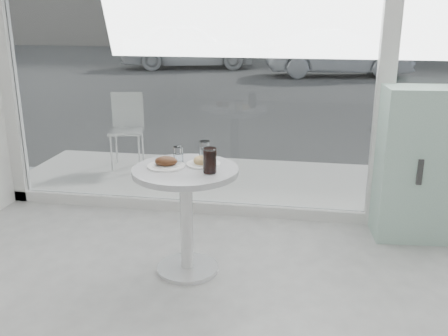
% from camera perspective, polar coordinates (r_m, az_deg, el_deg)
% --- Properties ---
extents(storefront, '(5.00, 0.14, 3.00)m').
position_cam_1_polar(storefront, '(4.22, 7.02, 16.44)').
color(storefront, silver).
rests_on(storefront, ground).
extents(main_table, '(0.72, 0.72, 0.77)m').
position_cam_1_polar(main_table, '(3.44, -4.36, -3.50)').
color(main_table, silver).
rests_on(main_table, ground).
extents(patio_deck, '(5.60, 1.60, 0.05)m').
position_cam_1_polar(patio_deck, '(5.32, 6.04, -1.85)').
color(patio_deck, silver).
rests_on(patio_deck, ground).
extents(street, '(40.00, 24.00, 0.00)m').
position_cam_1_polar(street, '(17.31, 9.03, 11.44)').
color(street, '#373737').
rests_on(street, ground).
extents(mint_cabinet, '(0.60, 0.42, 1.23)m').
position_cam_1_polar(mint_cabinet, '(4.24, 20.99, 0.38)').
color(mint_cabinet, '#8EB5A3').
rests_on(mint_cabinet, ground).
extents(patio_chair, '(0.43, 0.43, 0.84)m').
position_cam_1_polar(patio_chair, '(5.86, -11.00, 4.86)').
color(patio_chair, silver).
rests_on(patio_chair, patio_deck).
extents(car_white, '(4.53, 2.72, 1.44)m').
position_cam_1_polar(car_white, '(16.48, -4.09, 13.83)').
color(car_white, white).
rests_on(car_white, street).
extents(car_silver, '(4.10, 1.99, 1.29)m').
position_cam_1_polar(car_silver, '(14.65, 12.85, 12.70)').
color(car_silver, '#A2A4AA').
rests_on(car_silver, street).
extents(plate_fritter, '(0.26, 0.26, 0.07)m').
position_cam_1_polar(plate_fritter, '(3.40, -6.57, 0.58)').
color(plate_fritter, white).
rests_on(plate_fritter, main_table).
extents(plate_donut, '(0.24, 0.24, 0.06)m').
position_cam_1_polar(plate_donut, '(3.43, -2.36, 0.70)').
color(plate_donut, white).
rests_on(plate_donut, main_table).
extents(water_tumbler_a, '(0.07, 0.07, 0.11)m').
position_cam_1_polar(water_tumbler_a, '(3.49, -5.23, 1.44)').
color(water_tumbler_a, white).
rests_on(water_tumbler_a, main_table).
extents(water_tumbler_b, '(0.08, 0.08, 0.13)m').
position_cam_1_polar(water_tumbler_b, '(3.57, -2.23, 1.96)').
color(water_tumbler_b, white).
rests_on(water_tumbler_b, main_table).
extents(cola_glass, '(0.09, 0.09, 0.17)m').
position_cam_1_polar(cola_glass, '(3.25, -1.63, 0.82)').
color(cola_glass, white).
rests_on(cola_glass, main_table).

